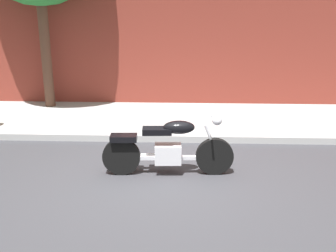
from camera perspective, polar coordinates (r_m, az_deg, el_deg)
name	(u,v)px	position (r m, az deg, el deg)	size (l,w,h in m)	color
ground_plane	(161,179)	(6.83, -1.02, -7.36)	(60.00, 60.00, 0.00)	#38383D
sidewalk	(168,120)	(9.73, 0.02, 0.83)	(22.60, 2.75, 0.14)	#A7A7A7
motorcycle	(168,148)	(6.83, -0.02, -3.07)	(2.20, 0.70, 1.13)	black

